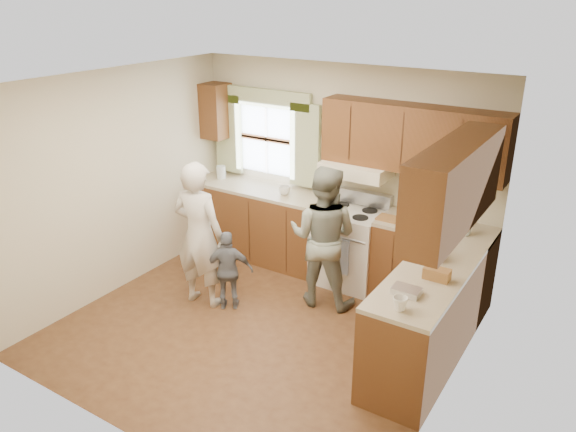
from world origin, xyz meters
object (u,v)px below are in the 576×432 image
Objects in this scene: stove at (350,245)px; woman_left at (199,235)px; child at (229,271)px; woman_right at (323,237)px.

woman_left is at bearing -131.68° from stove.
stove reaches higher than child.
child is (-0.79, -0.66, -0.34)m from woman_right.
stove is 0.67m from woman_right.
woman_left is 1.81× the size of child.
woman_left is at bearing -22.69° from child.
stove is 0.66× the size of woman_left.
child is at bearing 28.87° from woman_right.
woman_right is at bearing -93.77° from stove.
woman_left is 0.50m from child.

